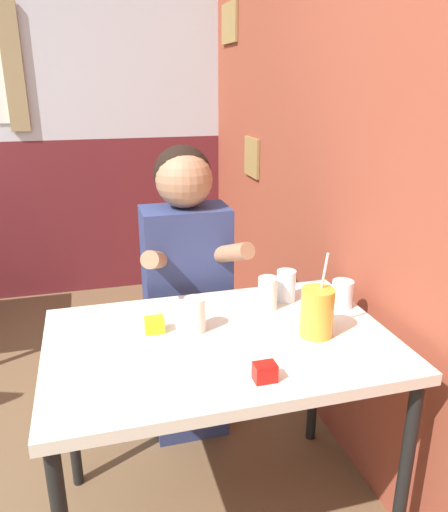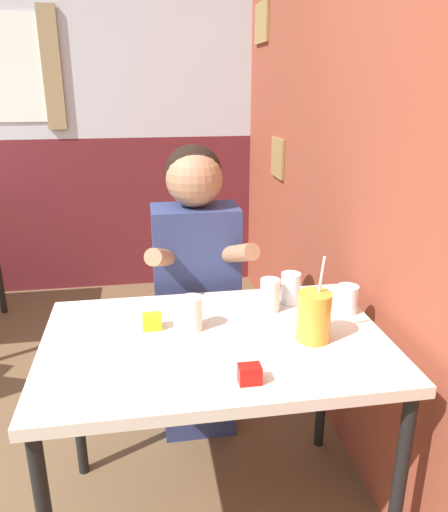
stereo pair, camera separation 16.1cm
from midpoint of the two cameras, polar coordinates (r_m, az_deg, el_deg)
brick_wall_right at (r=2.44m, az=12.68°, el=16.02°), size 0.08×4.65×2.70m
back_wall at (r=3.67m, az=-18.94°, el=16.54°), size 5.83×0.09×2.70m
main_table at (r=1.59m, az=1.97°, el=-11.59°), size 1.06×0.70×0.73m
person_seated at (r=2.04m, az=-0.93°, el=-3.72°), size 0.42×0.41×1.25m
cocktail_pitcher at (r=1.55m, az=13.18°, el=-6.81°), size 0.10×0.10×0.27m
glass_near_pitcher at (r=1.77m, az=16.44°, el=-4.79°), size 0.07×0.07×0.10m
glass_center at (r=1.73m, az=7.95°, el=-4.49°), size 0.07×0.07×0.11m
glass_far_side at (r=1.59m, az=-0.78°, el=-6.61°), size 0.07×0.07×0.11m
glass_by_brick at (r=1.79m, az=10.17°, el=-3.71°), size 0.07×0.07×0.11m
condiment_ketchup at (r=1.35m, az=6.47°, el=-13.36°), size 0.06×0.04×0.05m
condiment_mustard at (r=1.61m, az=-5.38°, el=-7.53°), size 0.06×0.04×0.05m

